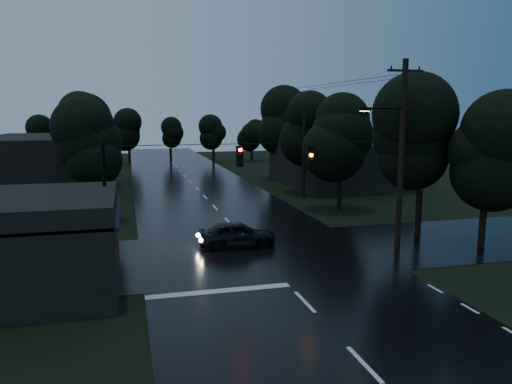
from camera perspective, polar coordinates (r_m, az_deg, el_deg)
name	(u,v)px	position (r m, az deg, el deg)	size (l,w,h in m)	color
ground	(364,365)	(15.74, 12.25, -18.75)	(160.00, 160.00, 0.00)	black
main_road	(205,197)	(43.45, -5.85, -0.61)	(12.00, 120.00, 0.02)	black
cross_street	(258,254)	(26.23, 0.28, -7.05)	(60.00, 9.00, 0.02)	black
building_far_right	(336,163)	(50.93, 9.17, 3.25)	(10.00, 14.00, 4.40)	black
building_far_left	(47,162)	(53.09, -22.75, 3.22)	(10.00, 16.00, 5.00)	black
utility_pole_main	(400,152)	(27.24, 16.13, 4.46)	(3.50, 0.30, 10.00)	black
utility_pole_far	(304,152)	(43.10, 5.49, 4.52)	(2.00, 0.30, 7.50)	black
anchor_pole_left	(105,208)	(23.75, -16.83, -1.72)	(0.18, 0.18, 6.00)	black
span_signals	(275,155)	(24.46, 2.16, 4.28)	(15.00, 0.37, 1.12)	black
tree_corner_near	(423,135)	(30.26, 18.50, 6.17)	(4.48, 4.48, 9.44)	black
tree_corner_far	(488,152)	(29.08, 24.97, 4.21)	(3.92, 3.92, 8.26)	black
tree_left_a	(86,144)	(34.49, -18.87, 5.21)	(3.92, 3.92, 8.26)	black
tree_left_b	(85,133)	(42.49, -18.95, 6.36)	(4.20, 4.20, 8.85)	black
tree_left_c	(86,126)	(52.49, -18.85, 7.21)	(4.48, 4.48, 9.44)	black
tree_right_a	(341,135)	(37.71, 9.68, 6.43)	(4.20, 4.20, 8.85)	black
tree_right_b	(310,127)	(45.31, 6.21, 7.41)	(4.48, 4.48, 9.44)	black
tree_right_c	(283,121)	(54.95, 3.07, 8.13)	(4.76, 4.76, 10.03)	black
car	(237,234)	(27.35, -2.19, -4.83)	(1.69, 4.20, 1.43)	black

